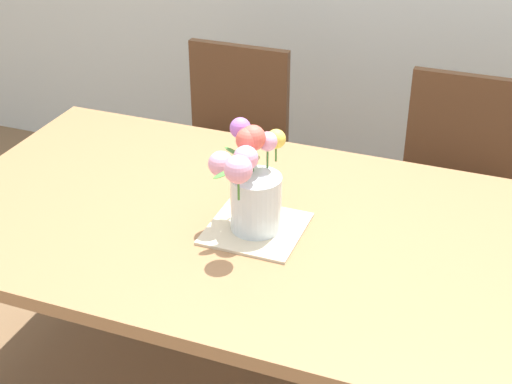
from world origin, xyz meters
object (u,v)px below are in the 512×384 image
(chair_right, at_px, (455,182))
(flower_vase, at_px, (252,181))
(chair_left, at_px, (229,143))
(dining_table, at_px, (259,246))

(chair_right, bearing_deg, flower_vase, 62.73)
(chair_left, xyz_separation_m, chair_right, (0.90, 0.00, 0.00))
(chair_right, xyz_separation_m, flower_vase, (-0.46, -0.89, 0.38))
(dining_table, distance_m, flower_vase, 0.23)
(dining_table, bearing_deg, chair_right, 62.19)
(dining_table, distance_m, chair_right, 0.98)
(dining_table, distance_m, chair_left, 0.98)
(chair_left, bearing_deg, flower_vase, 116.47)
(chair_left, bearing_deg, dining_table, 117.81)
(dining_table, bearing_deg, flower_vase, -102.54)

